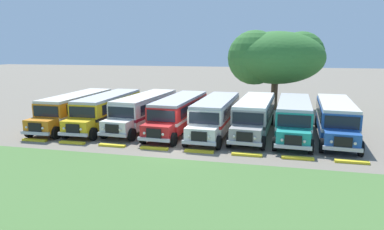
% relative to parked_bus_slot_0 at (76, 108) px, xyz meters
% --- Properties ---
extents(ground_plane, '(220.00, 220.00, 0.00)m').
position_rel_parked_bus_slot_0_xyz_m(ground_plane, '(11.14, -5.00, -1.58)').
color(ground_plane, slate).
extents(foreground_grass_strip, '(80.00, 11.61, 0.01)m').
position_rel_parked_bus_slot_0_xyz_m(foreground_grass_strip, '(11.14, -13.26, -1.58)').
color(foreground_grass_strip, '#4C7538').
rests_on(foreground_grass_strip, ground_plane).
extents(parked_bus_slot_0, '(2.72, 10.84, 2.82)m').
position_rel_parked_bus_slot_0_xyz_m(parked_bus_slot_0, '(0.00, 0.00, 0.00)').
color(parked_bus_slot_0, orange).
rests_on(parked_bus_slot_0, ground_plane).
extents(parked_bus_slot_1, '(2.73, 10.85, 2.82)m').
position_rel_parked_bus_slot_0_xyz_m(parked_bus_slot_1, '(2.98, 0.32, 0.00)').
color(parked_bus_slot_1, yellow).
rests_on(parked_bus_slot_1, ground_plane).
extents(parked_bus_slot_2, '(3.38, 10.94, 2.82)m').
position_rel_parked_bus_slot_0_xyz_m(parked_bus_slot_2, '(6.36, 0.87, 0.00)').
color(parked_bus_slot_2, silver).
rests_on(parked_bus_slot_2, ground_plane).
extents(parked_bus_slot_3, '(3.17, 10.91, 2.82)m').
position_rel_parked_bus_slot_0_xyz_m(parked_bus_slot_3, '(9.72, 0.26, 0.00)').
color(parked_bus_slot_3, red).
rests_on(parked_bus_slot_3, ground_plane).
extents(parked_bus_slot_4, '(3.08, 10.89, 2.82)m').
position_rel_parked_bus_slot_0_xyz_m(parked_bus_slot_4, '(12.95, 0.14, 0.00)').
color(parked_bus_slot_4, silver).
rests_on(parked_bus_slot_4, ground_plane).
extents(parked_bus_slot_5, '(3.33, 10.94, 2.82)m').
position_rel_parked_bus_slot_0_xyz_m(parked_bus_slot_5, '(16.12, 0.72, 0.00)').
color(parked_bus_slot_5, '#9E9993').
rests_on(parked_bus_slot_5, ground_plane).
extents(parked_bus_slot_6, '(3.25, 10.92, 2.82)m').
position_rel_parked_bus_slot_0_xyz_m(parked_bus_slot_6, '(19.22, 0.56, 0.00)').
color(parked_bus_slot_6, teal).
rests_on(parked_bus_slot_6, ground_plane).
extents(parked_bus_slot_7, '(3.45, 10.96, 2.82)m').
position_rel_parked_bus_slot_0_xyz_m(parked_bus_slot_7, '(22.42, 0.82, 0.00)').
color(parked_bus_slot_7, '#23519E').
rests_on(parked_bus_slot_7, ground_plane).
extents(curb_wheelstop_0, '(2.00, 0.36, 0.15)m').
position_rel_parked_bus_slot_0_xyz_m(curb_wheelstop_0, '(-0.08, -5.76, -1.51)').
color(curb_wheelstop_0, yellow).
rests_on(curb_wheelstop_0, ground_plane).
extents(curb_wheelstop_1, '(2.00, 0.36, 0.15)m').
position_rel_parked_bus_slot_0_xyz_m(curb_wheelstop_1, '(3.12, -5.76, -1.51)').
color(curb_wheelstop_1, yellow).
rests_on(curb_wheelstop_1, ground_plane).
extents(curb_wheelstop_2, '(2.00, 0.36, 0.15)m').
position_rel_parked_bus_slot_0_xyz_m(curb_wheelstop_2, '(6.33, -5.76, -1.51)').
color(curb_wheelstop_2, yellow).
rests_on(curb_wheelstop_2, ground_plane).
extents(curb_wheelstop_3, '(2.00, 0.36, 0.15)m').
position_rel_parked_bus_slot_0_xyz_m(curb_wheelstop_3, '(9.54, -5.76, -1.51)').
color(curb_wheelstop_3, yellow).
rests_on(curb_wheelstop_3, ground_plane).
extents(curb_wheelstop_4, '(2.00, 0.36, 0.15)m').
position_rel_parked_bus_slot_0_xyz_m(curb_wheelstop_4, '(12.74, -5.76, -1.51)').
color(curb_wheelstop_4, yellow).
rests_on(curb_wheelstop_4, ground_plane).
extents(curb_wheelstop_5, '(2.00, 0.36, 0.15)m').
position_rel_parked_bus_slot_0_xyz_m(curb_wheelstop_5, '(15.95, -5.76, -1.51)').
color(curb_wheelstop_5, yellow).
rests_on(curb_wheelstop_5, ground_plane).
extents(curb_wheelstop_6, '(2.00, 0.36, 0.15)m').
position_rel_parked_bus_slot_0_xyz_m(curb_wheelstop_6, '(19.16, -5.76, -1.51)').
color(curb_wheelstop_6, yellow).
rests_on(curb_wheelstop_6, ground_plane).
extents(curb_wheelstop_7, '(2.00, 0.36, 0.15)m').
position_rel_parked_bus_slot_0_xyz_m(curb_wheelstop_7, '(22.37, -5.76, -1.51)').
color(curb_wheelstop_7, yellow).
rests_on(curb_wheelstop_7, ground_plane).
extents(broad_shade_tree, '(10.84, 10.81, 8.98)m').
position_rel_parked_bus_slot_0_xyz_m(broad_shade_tree, '(17.68, 13.22, 4.36)').
color(broad_shade_tree, brown).
rests_on(broad_shade_tree, ground_plane).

